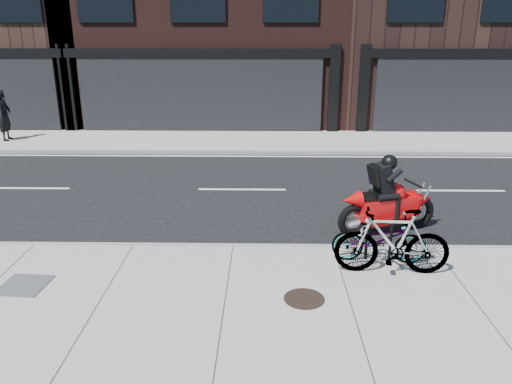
{
  "coord_description": "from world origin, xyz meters",
  "views": [
    {
      "loc": [
        0.62,
        -11.05,
        4.32
      ],
      "look_at": [
        0.44,
        -0.88,
        0.9
      ],
      "focal_mm": 35.0,
      "sensor_mm": 36.0,
      "label": 1
    }
  ],
  "objects_px": {
    "bike_rack": "(379,238)",
    "utility_grate": "(24,285)",
    "bicycle_front": "(379,239)",
    "motorcycle": "(392,201)",
    "bicycle_rear": "(392,241)",
    "manhole_cover": "(304,299)",
    "pedestrian": "(4,115)"
  },
  "relations": [
    {
      "from": "bicycle_front",
      "to": "bicycle_rear",
      "type": "relative_size",
      "value": 0.86
    },
    {
      "from": "bicycle_rear",
      "to": "manhole_cover",
      "type": "xyz_separation_m",
      "value": [
        -1.59,
        -0.94,
        -0.59
      ]
    },
    {
      "from": "bicycle_front",
      "to": "motorcycle",
      "type": "bearing_deg",
      "value": -14.83
    },
    {
      "from": "bicycle_rear",
      "to": "motorcycle",
      "type": "bearing_deg",
      "value": 169.48
    },
    {
      "from": "bike_rack",
      "to": "motorcycle",
      "type": "bearing_deg",
      "value": 69.3
    },
    {
      "from": "bike_rack",
      "to": "utility_grate",
      "type": "distance_m",
      "value": 6.28
    },
    {
      "from": "bike_rack",
      "to": "motorcycle",
      "type": "xyz_separation_m",
      "value": [
        0.66,
        1.74,
        0.11
      ]
    },
    {
      "from": "bicycle_rear",
      "to": "pedestrian",
      "type": "relative_size",
      "value": 1.05
    },
    {
      "from": "bike_rack",
      "to": "utility_grate",
      "type": "relative_size",
      "value": 1.08
    },
    {
      "from": "motorcycle",
      "to": "pedestrian",
      "type": "xyz_separation_m",
      "value": [
        -12.6,
        8.36,
        0.37
      ]
    },
    {
      "from": "manhole_cover",
      "to": "utility_grate",
      "type": "xyz_separation_m",
      "value": [
        -4.71,
        0.35,
        0.0
      ]
    },
    {
      "from": "bicycle_front",
      "to": "motorcycle",
      "type": "height_order",
      "value": "motorcycle"
    },
    {
      "from": "pedestrian",
      "to": "motorcycle",
      "type": "bearing_deg",
      "value": -128.25
    },
    {
      "from": "bicycle_rear",
      "to": "pedestrian",
      "type": "height_order",
      "value": "pedestrian"
    },
    {
      "from": "bike_rack",
      "to": "bicycle_rear",
      "type": "relative_size",
      "value": 0.41
    },
    {
      "from": "bike_rack",
      "to": "utility_grate",
      "type": "bearing_deg",
      "value": -170.52
    },
    {
      "from": "pedestrian",
      "to": "manhole_cover",
      "type": "xyz_separation_m",
      "value": [
        10.48,
        -11.48,
        -0.94
      ]
    },
    {
      "from": "bicycle_rear",
      "to": "manhole_cover",
      "type": "relative_size",
      "value": 3.03
    },
    {
      "from": "bicycle_rear",
      "to": "utility_grate",
      "type": "relative_size",
      "value": 2.67
    },
    {
      "from": "bicycle_front",
      "to": "utility_grate",
      "type": "xyz_separation_m",
      "value": [
        -6.18,
        -1.03,
        -0.44
      ]
    },
    {
      "from": "bicycle_front",
      "to": "manhole_cover",
      "type": "height_order",
      "value": "bicycle_front"
    },
    {
      "from": "bike_rack",
      "to": "pedestrian",
      "type": "relative_size",
      "value": 0.43
    },
    {
      "from": "pedestrian",
      "to": "utility_grate",
      "type": "bearing_deg",
      "value": -157.28
    },
    {
      "from": "motorcycle",
      "to": "bicycle_front",
      "type": "bearing_deg",
      "value": -129.3
    },
    {
      "from": "bike_rack",
      "to": "bicycle_front",
      "type": "height_order",
      "value": "bicycle_front"
    },
    {
      "from": "utility_grate",
      "to": "bike_rack",
      "type": "bearing_deg",
      "value": 9.48
    },
    {
      "from": "bicycle_front",
      "to": "motorcycle",
      "type": "xyz_separation_m",
      "value": [
        0.65,
        1.74,
        0.13
      ]
    },
    {
      "from": "bicycle_front",
      "to": "manhole_cover",
      "type": "bearing_deg",
      "value": 139.12
    },
    {
      "from": "motorcycle",
      "to": "pedestrian",
      "type": "height_order",
      "value": "pedestrian"
    },
    {
      "from": "motorcycle",
      "to": "manhole_cover",
      "type": "relative_size",
      "value": 3.46
    },
    {
      "from": "bicycle_rear",
      "to": "manhole_cover",
      "type": "distance_m",
      "value": 1.94
    },
    {
      "from": "utility_grate",
      "to": "bicycle_rear",
      "type": "bearing_deg",
      "value": 5.34
    }
  ]
}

